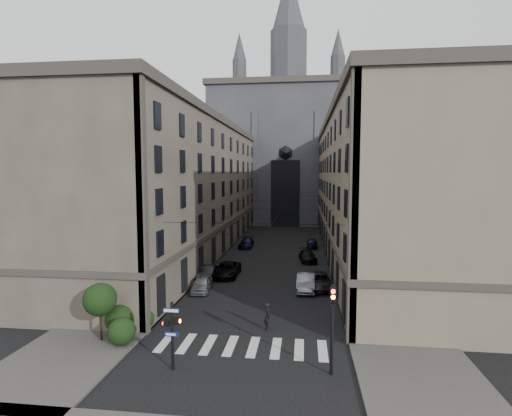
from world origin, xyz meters
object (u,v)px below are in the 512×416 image
at_px(car_left_midfar, 227,269).
at_px(car_right_far, 312,243).
at_px(car_left_midnear, 207,273).
at_px(car_left_far, 246,243).
at_px(car_left_near, 202,284).
at_px(car_right_near, 306,282).
at_px(car_right_midnear, 318,281).
at_px(traffic_light_right, 332,318).
at_px(pedestrian, 267,316).
at_px(pedestrian_signal_left, 172,330).
at_px(gothic_tower, 288,145).
at_px(car_right_midfar, 308,256).

bearing_deg(car_left_midfar, car_right_far, 62.22).
distance_m(car_left_midnear, car_left_midfar, 2.58).
relative_size(car_left_far, car_right_far, 1.21).
xyz_separation_m(car_left_far, car_right_far, (9.91, 1.01, -0.02)).
height_order(car_left_near, car_right_near, car_right_near).
bearing_deg(car_right_midnear, traffic_light_right, -96.27).
distance_m(car_left_midnear, car_right_near, 10.66).
height_order(car_left_far, pedestrian, pedestrian).
bearing_deg(car_right_midnear, car_left_near, -174.94).
bearing_deg(car_left_far, car_left_near, -93.71).
bearing_deg(car_left_midfar, pedestrian_signal_left, -87.28).
distance_m(car_left_far, car_right_midnear, 22.82).
height_order(traffic_light_right, pedestrian, traffic_light_right).
height_order(car_left_near, car_right_far, car_left_near).
bearing_deg(car_right_near, gothic_tower, 95.24).
bearing_deg(car_left_midfar, pedestrian, -67.72).
bearing_deg(car_right_far, car_right_midfar, -93.85).
distance_m(gothic_tower, car_right_midnear, 58.76).
xyz_separation_m(gothic_tower, car_left_far, (-4.71, -35.54, -17.09)).
relative_size(car_left_near, car_right_midfar, 0.87).
height_order(car_left_near, car_left_midfar, car_left_midfar).
relative_size(pedestrian_signal_left, traffic_light_right, 0.77).
xyz_separation_m(car_left_near, car_right_near, (9.93, 1.55, 0.11)).
bearing_deg(pedestrian_signal_left, car_left_near, 98.32).
distance_m(pedestrian_signal_left, traffic_light_right, 9.18).
bearing_deg(car_right_midnear, car_right_far, 83.82).
xyz_separation_m(car_left_near, car_right_far, (10.92, 23.79, -0.02)).
distance_m(car_left_far, pedestrian, 32.01).
distance_m(car_right_midnear, car_right_far, 21.45).
distance_m(gothic_tower, pedestrian_signal_left, 75.15).
distance_m(traffic_light_right, car_left_midfar, 22.91).
relative_size(car_left_midnear, car_right_near, 0.93).
distance_m(pedestrian_signal_left, car_left_near, 15.38).
bearing_deg(car_right_far, car_left_near, -114.32).
bearing_deg(car_right_near, car_left_midnear, 168.38).
distance_m(car_right_midfar, pedestrian, 23.14).
height_order(gothic_tower, car_left_midnear, gothic_tower).
relative_size(car_right_near, pedestrian, 2.47).
relative_size(pedestrian_signal_left, car_right_far, 1.00).
bearing_deg(car_left_midfar, car_right_midfar, 44.07).
xyz_separation_m(traffic_light_right, car_left_midnear, (-11.80, 18.59, -2.53)).
bearing_deg(car_left_near, car_right_midnear, 7.68).
bearing_deg(car_right_near, car_left_near, -170.13).
relative_size(car_right_midnear, car_right_far, 1.36).
xyz_separation_m(gothic_tower, car_left_midnear, (-6.20, -54.45, -17.04)).
xyz_separation_m(car_left_midfar, car_right_midnear, (9.85, -3.39, -0.01)).
xyz_separation_m(car_left_midnear, car_left_midfar, (1.79, 1.86, 0.01)).
height_order(car_left_midnear, car_right_midfar, car_left_midnear).
xyz_separation_m(traffic_light_right, car_left_midfar, (-10.01, 20.45, -2.53)).
relative_size(car_left_near, car_right_near, 0.84).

